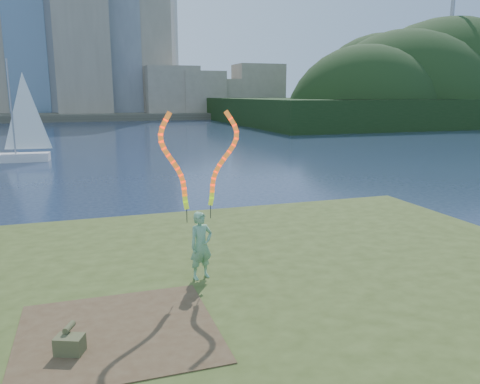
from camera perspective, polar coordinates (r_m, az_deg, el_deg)
name	(u,v)px	position (r m, az deg, el deg)	size (l,w,h in m)	color
ground	(202,287)	(11.85, -4.65, -11.45)	(320.00, 320.00, 0.00)	#17233B
grassy_knoll	(229,315)	(9.69, -1.35, -14.75)	(20.00, 18.00, 0.80)	#374619
dirt_patch	(118,332)	(8.35, -14.65, -16.16)	(3.20, 3.00, 0.02)	#47331E
far_shore	(96,114)	(105.70, -17.11, 9.11)	(320.00, 40.00, 1.20)	#474334
wooded_hill	(441,119)	(94.08, 23.30, 8.13)	(78.00, 50.00, 63.00)	black
woman_with_ribbons	(200,212)	(9.85, -4.91, -2.46)	(1.89, 0.66, 3.86)	#217D38
canvas_bag	(70,344)	(7.89, -20.05, -17.00)	(0.49, 0.55, 0.39)	#494B2A
sailboat	(19,144)	(36.55, -25.39, 5.27)	(4.72, 1.72, 7.11)	silver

